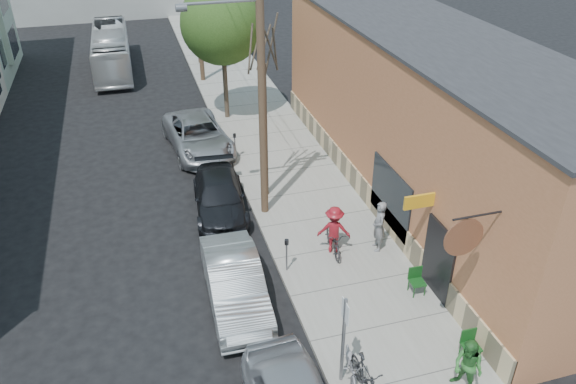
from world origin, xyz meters
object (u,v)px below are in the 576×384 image
object	(u,v)px
tree_leafy_mid	(222,23)
parked_bike_b	(351,366)
utility_pole_near	(260,82)
car_2	(219,197)
tree_bare	(264,133)
parking_meter_far	(235,142)
sign_post	(344,333)
patio_chair_a	(417,282)
car_3	(198,136)
patron_green	(468,367)
parked_bike_a	(365,379)
patron_grey	(379,226)
patio_chair_b	(471,347)
bus	(111,50)
parking_meter_near	(287,250)
car_1	(235,283)
cyclist	(334,230)

from	to	relation	value
tree_leafy_mid	parked_bike_b	size ratio (longest dim) A/B	4.30
utility_pole_near	car_2	bearing A→B (deg)	157.57
tree_bare	parking_meter_far	bearing A→B (deg)	98.99
sign_post	patio_chair_a	world-z (taller)	sign_post
tree_bare	car_3	distance (m)	5.86
tree_bare	car_3	size ratio (longest dim) A/B	0.99
patron_green	parked_bike_a	distance (m)	2.61
patron_grey	patron_green	world-z (taller)	patron_grey
utility_pole_near	patio_chair_a	bearing A→B (deg)	-60.00
car_3	patron_grey	bearing A→B (deg)	-69.35
tree_bare	sign_post	bearing A→B (deg)	-92.63
parking_meter_far	patron_grey	world-z (taller)	patron_grey
patio_chair_a	parking_meter_far	bearing A→B (deg)	111.84
parked_bike_b	patio_chair_b	bearing A→B (deg)	8.55
bus	car_3	bearing A→B (deg)	-74.25
parking_meter_far	tree_bare	world-z (taller)	tree_bare
parking_meter_near	car_3	world-z (taller)	car_3
sign_post	car_1	distance (m)	4.49
tree_bare	car_1	distance (m)	6.78
parking_meter_near	parked_bike_a	world-z (taller)	parking_meter_near
parking_meter_near	tree_bare	size ratio (longest dim) A/B	0.23
cyclist	patio_chair_b	bearing A→B (deg)	128.70
patron_green	car_1	bearing A→B (deg)	-155.51
parking_meter_far	tree_leafy_mid	world-z (taller)	tree_leafy_mid
sign_post	patio_chair_a	xyz separation A→B (m)	(3.52, 2.56, -1.24)
parking_meter_near	cyclist	world-z (taller)	cyclist
tree_leafy_mid	patio_chair_b	distance (m)	19.29
parking_meter_near	car_3	xyz separation A→B (m)	(-1.45, 10.07, -0.21)
cyclist	parked_bike_a	size ratio (longest dim) A/B	0.96
patron_grey	parked_bike_a	bearing A→B (deg)	-17.42
tree_bare	parked_bike_a	size ratio (longest dim) A/B	2.98
tree_bare	tree_leafy_mid	distance (m)	8.65
tree_bare	cyclist	bearing A→B (deg)	-73.37
sign_post	bus	distance (m)	28.77
tree_leafy_mid	car_1	bearing A→B (deg)	-99.79
tree_bare	cyclist	world-z (taller)	tree_bare
tree_bare	patron_green	size ratio (longest dim) A/B	3.29
parking_meter_far	bus	xyz separation A→B (m)	(-5.07, 15.00, 0.33)
patron_grey	car_3	bearing A→B (deg)	-144.18
parking_meter_near	car_1	size ratio (longest dim) A/B	0.26
parking_meter_near	patron_grey	size ratio (longest dim) A/B	0.65
car_1	patio_chair_a	bearing A→B (deg)	-11.81
utility_pole_near	parked_bike_a	xyz separation A→B (m)	(0.37, -9.20, -4.70)
parking_meter_near	patio_chair_a	xyz separation A→B (m)	(3.62, -2.25, -0.39)
utility_pole_near	bus	xyz separation A→B (m)	(-5.21, 19.70, -4.09)
tree_leafy_mid	patio_chair_a	distance (m)	16.54
sign_post	utility_pole_near	world-z (taller)	utility_pole_near
tree_leafy_mid	car_1	xyz separation A→B (m)	(-2.47, -14.31, -4.30)
patron_green	cyclist	bearing A→B (deg)	170.22
utility_pole_near	patio_chair_a	distance (m)	8.47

